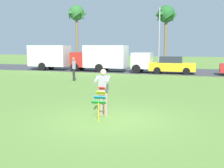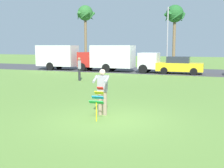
{
  "view_description": "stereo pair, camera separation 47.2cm",
  "coord_description": "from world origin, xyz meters",
  "views": [
    {
      "loc": [
        3.15,
        -9.3,
        2.59
      ],
      "look_at": [
        -0.47,
        1.48,
        1.05
      ],
      "focal_mm": 45.44,
      "sensor_mm": 36.0,
      "label": 1
    },
    {
      "loc": [
        3.59,
        -9.14,
        2.59
      ],
      "look_at": [
        -0.47,
        1.48,
        1.05
      ],
      "focal_mm": 45.44,
      "sensor_mm": 36.0,
      "label": 2
    }
  ],
  "objects": [
    {
      "name": "parked_truck_red_cab",
      "position": [
        -12.09,
        17.47,
        1.41
      ],
      "size": [
        6.75,
        2.24,
        2.62
      ],
      "color": "#B2231E",
      "rests_on": "ground"
    },
    {
      "name": "kite_held",
      "position": [
        -0.33,
        -0.28,
        0.77
      ],
      "size": [
        0.53,
        0.67,
        1.14
      ],
      "color": "red",
      "rests_on": "ground"
    },
    {
      "name": "person_kite_flyer",
      "position": [
        -0.47,
        0.46,
        0.95
      ],
      "size": [
        0.63,
        0.72,
        1.73
      ],
      "color": "gray",
      "rests_on": "ground"
    },
    {
      "name": "road_strip",
      "position": [
        0.0,
        19.87,
        0.01
      ],
      "size": [
        120.0,
        8.0,
        0.01
      ],
      "primitive_type": "cube",
      "color": "#424247",
      "rests_on": "ground"
    },
    {
      "name": "parked_truck_white_box",
      "position": [
        -5.67,
        17.47,
        1.41
      ],
      "size": [
        6.73,
        2.18,
        2.62
      ],
      "color": "silver",
      "rests_on": "ground"
    },
    {
      "name": "parked_car_yellow",
      "position": [
        0.07,
        17.47,
        0.77
      ],
      "size": [
        4.25,
        1.93,
        1.6
      ],
      "color": "yellow",
      "rests_on": "ground"
    },
    {
      "name": "palm_tree_left_near",
      "position": [
        -14.2,
        27.01,
        6.74
      ],
      "size": [
        2.58,
        2.71,
        8.12
      ],
      "color": "brown",
      "rests_on": "ground"
    },
    {
      "name": "ground_plane",
      "position": [
        0.0,
        0.0,
        0.0
      ],
      "size": [
        120.0,
        120.0,
        0.0
      ],
      "primitive_type": "plane",
      "color": "olive"
    },
    {
      "name": "person_walker_near",
      "position": [
        -6.22,
        9.66,
        0.93
      ],
      "size": [
        0.38,
        0.49,
        1.73
      ],
      "color": "#26262B",
      "rests_on": "ground"
    },
    {
      "name": "palm_tree_right_near",
      "position": [
        -1.83,
        26.31,
        6.14
      ],
      "size": [
        2.58,
        2.71,
        7.48
      ],
      "color": "brown",
      "rests_on": "ground"
    },
    {
      "name": "streetlight_pole",
      "position": [
        -2.31,
        24.55,
        4.0
      ],
      "size": [
        0.24,
        1.65,
        7.0
      ],
      "color": "#9E9EA3",
      "rests_on": "ground"
    }
  ]
}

